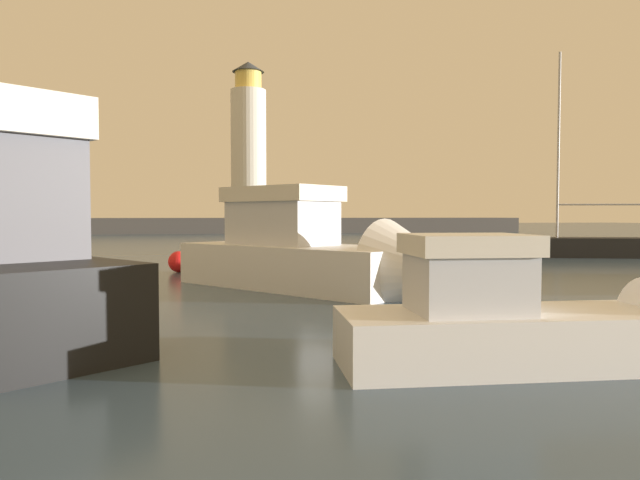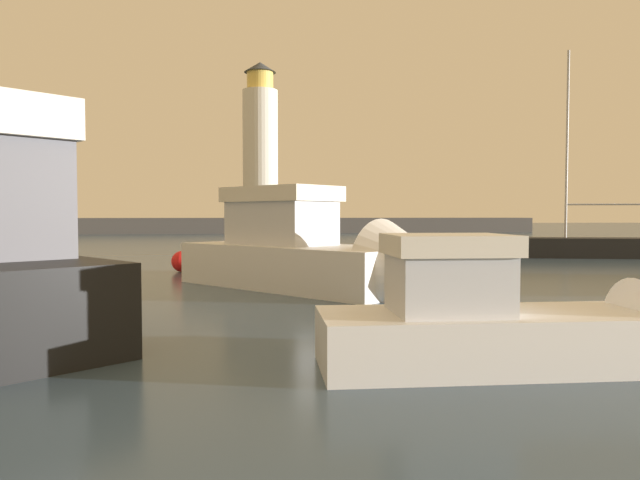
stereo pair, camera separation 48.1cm
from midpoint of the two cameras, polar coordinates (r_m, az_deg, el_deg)
ground_plane at (r=34.39m, az=-6.21°, el=-0.98°), size 220.00×220.00×0.00m
breakwater at (r=67.37m, az=-8.81°, el=1.41°), size 68.72×5.48×1.73m
lighthouse at (r=67.96m, az=-7.20°, el=9.26°), size 4.02×4.02×17.75m
motorboat_0 at (r=8.60m, az=21.21°, el=-7.72°), size 5.86×2.02×2.15m
motorboat_1 at (r=15.60m, az=0.34°, el=-1.77°), size 7.62×8.71×3.49m
sailboat_moored at (r=30.94m, az=22.96°, el=-0.55°), size 7.26×3.78×9.93m
mooring_buoy at (r=21.46m, az=-14.25°, el=-2.07°), size 0.76×0.76×0.76m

